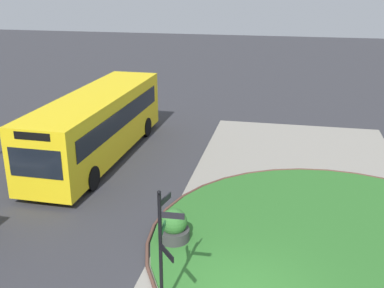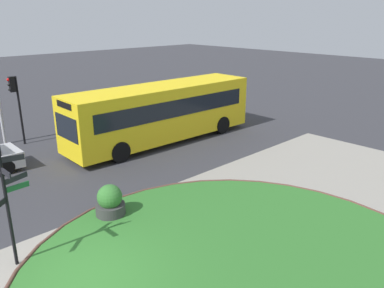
{
  "view_description": "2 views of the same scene",
  "coord_description": "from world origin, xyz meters",
  "px_view_note": "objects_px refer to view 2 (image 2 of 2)",
  "views": [
    {
      "loc": [
        -10.24,
        -0.75,
        8.04
      ],
      "look_at": [
        4.85,
        2.39,
        2.49
      ],
      "focal_mm": 43.25,
      "sensor_mm": 36.0,
      "label": 1
    },
    {
      "loc": [
        -3.76,
        -8.03,
        6.6
      ],
      "look_at": [
        5.65,
        1.9,
        2.0
      ],
      "focal_mm": 36.21,
      "sensor_mm": 36.0,
      "label": 2
    }
  ],
  "objects_px": {
    "signpost_directional": "(9,199)",
    "traffic_light_far": "(15,95)",
    "planter_near_signpost": "(110,203)",
    "bus_yellow": "(162,112)"
  },
  "relations": [
    {
      "from": "bus_yellow",
      "to": "planter_near_signpost",
      "type": "xyz_separation_m",
      "value": [
        -6.63,
        -5.28,
        -1.12
      ]
    },
    {
      "from": "traffic_light_far",
      "to": "planter_near_signpost",
      "type": "height_order",
      "value": "traffic_light_far"
    },
    {
      "from": "signpost_directional",
      "to": "traffic_light_far",
      "type": "distance_m",
      "value": 11.34
    },
    {
      "from": "planter_near_signpost",
      "to": "traffic_light_far",
      "type": "bearing_deg",
      "value": 85.49
    },
    {
      "from": "signpost_directional",
      "to": "planter_near_signpost",
      "type": "distance_m",
      "value": 3.67
    },
    {
      "from": "traffic_light_far",
      "to": "signpost_directional",
      "type": "bearing_deg",
      "value": 71.67
    },
    {
      "from": "traffic_light_far",
      "to": "bus_yellow",
      "type": "bearing_deg",
      "value": 143.89
    },
    {
      "from": "signpost_directional",
      "to": "bus_yellow",
      "type": "height_order",
      "value": "signpost_directional"
    },
    {
      "from": "bus_yellow",
      "to": "traffic_light_far",
      "type": "distance_m",
      "value": 7.58
    },
    {
      "from": "traffic_light_far",
      "to": "planter_near_signpost",
      "type": "bearing_deg",
      "value": 88.36
    }
  ]
}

